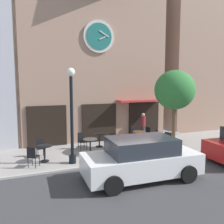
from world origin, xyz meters
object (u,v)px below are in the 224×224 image
(cafe_table_center, at_px, (90,143))
(cafe_chair_right_end, at_px, (32,155))
(cafe_chair_near_lamp, at_px, (147,133))
(cafe_chair_outer, at_px, (40,146))
(cafe_table_leftmost, at_px, (139,135))
(cafe_chair_near_tree, at_px, (158,136))
(cafe_table_center_right, at_px, (173,136))
(cafe_chair_left_end, at_px, (82,140))
(street_lamp, at_px, (72,116))
(cafe_table_center_left, at_px, (99,138))
(parked_car_white, at_px, (141,159))
(pedestrian_maroon, at_px, (143,126))
(cafe_chair_facing_wall, at_px, (169,139))
(cafe_chair_by_entrance, at_px, (134,133))
(cafe_chair_facing_street, at_px, (111,140))
(street_tree, at_px, (175,90))
(cafe_table_near_curb, at_px, (44,150))

(cafe_table_center, relative_size, cafe_chair_right_end, 0.83)
(cafe_chair_near_lamp, bearing_deg, cafe_chair_outer, -174.13)
(cafe_table_leftmost, relative_size, cafe_chair_near_tree, 0.86)
(cafe_table_center_right, distance_m, cafe_chair_left_end, 5.24)
(street_lamp, distance_m, cafe_chair_near_lamp, 5.70)
(street_lamp, relative_size, cafe_table_center_left, 5.55)
(parked_car_white, bearing_deg, cafe_table_center_left, 90.19)
(cafe_chair_left_end, height_order, pedestrian_maroon, pedestrian_maroon)
(cafe_table_center_left, xyz_separation_m, cafe_chair_facing_wall, (3.44, -1.66, 0.01))
(street_lamp, xyz_separation_m, pedestrian_maroon, (5.16, 2.87, -1.27))
(cafe_chair_by_entrance, xyz_separation_m, cafe_chair_facing_street, (-1.99, -1.14, 0.00))
(street_lamp, bearing_deg, cafe_chair_outer, 130.01)
(cafe_table_center_right, xyz_separation_m, cafe_chair_near_lamp, (-1.04, 1.19, 0.01))
(street_tree, height_order, cafe_table_center, street_tree)
(street_tree, xyz_separation_m, cafe_chair_left_end, (-4.30, 2.19, -2.65))
(cafe_chair_facing_wall, bearing_deg, cafe_chair_left_end, 160.82)
(cafe_table_center, xyz_separation_m, cafe_chair_left_end, (-0.22, 0.85, 0.00))
(cafe_chair_facing_wall, distance_m, cafe_chair_left_end, 4.73)
(cafe_table_leftmost, xyz_separation_m, cafe_chair_near_tree, (1.00, -0.45, -0.04))
(cafe_chair_by_entrance, distance_m, cafe_chair_left_end, 3.46)
(cafe_chair_left_end, bearing_deg, cafe_chair_right_end, -143.55)
(cafe_chair_facing_street, height_order, pedestrian_maroon, pedestrian_maroon)
(cafe_chair_near_tree, bearing_deg, street_tree, -91.73)
(cafe_chair_right_end, height_order, pedestrian_maroon, pedestrian_maroon)
(cafe_table_center, xyz_separation_m, cafe_chair_facing_wall, (4.25, -0.71, 0.00))
(cafe_chair_outer, height_order, cafe_chair_facing_street, same)
(cafe_chair_left_end, bearing_deg, cafe_table_center, -75.56)
(cafe_table_center, height_order, cafe_chair_by_entrance, cafe_chair_by_entrance)
(cafe_table_center_right, height_order, cafe_chair_by_entrance, cafe_chair_by_entrance)
(cafe_chair_facing_wall, bearing_deg, cafe_chair_by_entrance, 117.02)
(cafe_chair_outer, height_order, cafe_chair_left_end, same)
(cafe_table_near_curb, relative_size, cafe_chair_facing_street, 0.82)
(street_lamp, height_order, cafe_chair_facing_wall, street_lamp)
(cafe_table_center_left, distance_m, cafe_chair_by_entrance, 2.43)
(cafe_table_center_left, bearing_deg, parked_car_white, -89.81)
(cafe_chair_facing_street, xyz_separation_m, parked_car_white, (-0.39, -4.02, 0.23))
(cafe_chair_facing_wall, distance_m, pedestrian_maroon, 2.44)
(cafe_chair_facing_street, bearing_deg, cafe_chair_facing_wall, -16.53)
(cafe_table_center_right, xyz_separation_m, cafe_chair_facing_street, (-3.69, 0.43, 0.01))
(cafe_chair_facing_street, bearing_deg, cafe_chair_outer, 178.18)
(cafe_table_leftmost, xyz_separation_m, cafe_chair_by_entrance, (0.09, 0.78, -0.04))
(cafe_chair_outer, xyz_separation_m, cafe_chair_near_lamp, (6.29, 0.65, 0.00))
(cafe_chair_by_entrance, bearing_deg, street_tree, -71.94)
(cafe_chair_outer, relative_size, cafe_chair_facing_wall, 1.00)
(cafe_chair_facing_street, bearing_deg, cafe_chair_right_end, -162.39)
(cafe_table_center, distance_m, parked_car_white, 3.93)
(cafe_table_leftmost, bearing_deg, cafe_chair_near_tree, -24.05)
(street_lamp, height_order, cafe_table_center_right, street_lamp)
(cafe_table_leftmost, bearing_deg, cafe_chair_facing_street, -169.18)
(parked_car_white, bearing_deg, street_lamp, 127.05)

